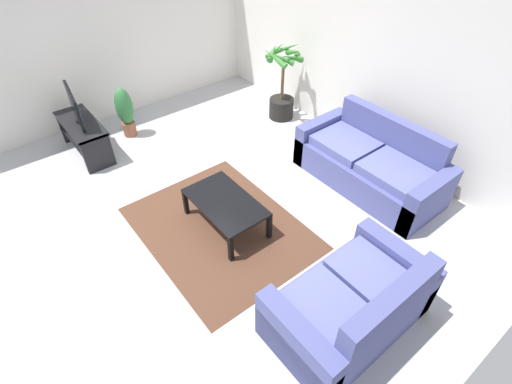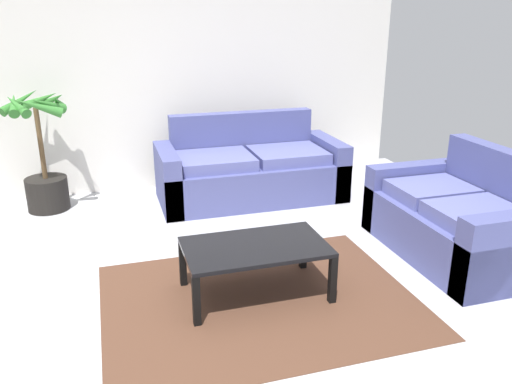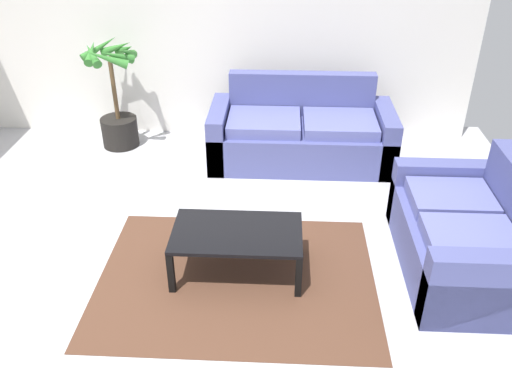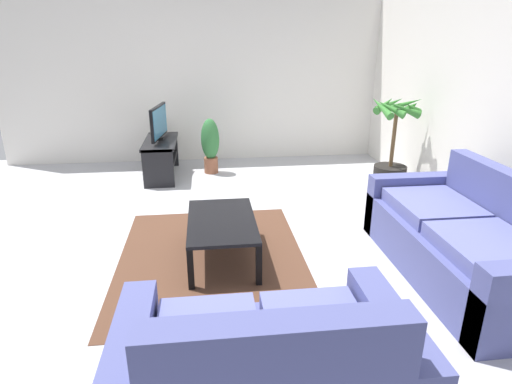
{
  "view_description": "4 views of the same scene",
  "coord_description": "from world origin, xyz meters",
  "px_view_note": "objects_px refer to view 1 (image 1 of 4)",
  "views": [
    {
      "loc": [
        3.29,
        -1.51,
        3.41
      ],
      "look_at": [
        0.61,
        0.62,
        0.45
      ],
      "focal_mm": 26.89,
      "sensor_mm": 36.0,
      "label": 1
    },
    {
      "loc": [
        -0.5,
        -2.92,
        1.96
      ],
      "look_at": [
        0.61,
        0.75,
        0.62
      ],
      "focal_mm": 36.1,
      "sensor_mm": 36.0,
      "label": 2
    },
    {
      "loc": [
        0.79,
        -3.14,
        2.8
      ],
      "look_at": [
        0.58,
        0.76,
        0.46
      ],
      "focal_mm": 37.54,
      "sensor_mm": 36.0,
      "label": 3
    },
    {
      "loc": [
        3.98,
        0.17,
        1.94
      ],
      "look_at": [
        0.14,
        0.63,
        0.52
      ],
      "focal_mm": 29.89,
      "sensor_mm": 36.0,
      "label": 4
    }
  ],
  "objects_px": {
    "tv_stand": "(84,133)",
    "potted_plant_small": "(125,111)",
    "couch_loveseat": "(351,306)",
    "tv": "(74,106)",
    "couch_main": "(370,165)",
    "potted_palm": "(282,90)",
    "coffee_table": "(225,204)"
  },
  "relations": [
    {
      "from": "potted_palm",
      "to": "couch_loveseat",
      "type": "bearing_deg",
      "value": -32.12
    },
    {
      "from": "coffee_table",
      "to": "potted_plant_small",
      "type": "distance_m",
      "value": 2.67
    },
    {
      "from": "tv_stand",
      "to": "coffee_table",
      "type": "xyz_separation_m",
      "value": [
        2.59,
        0.76,
        -0.0
      ]
    },
    {
      "from": "couch_loveseat",
      "to": "tv",
      "type": "xyz_separation_m",
      "value": [
        -4.41,
        -0.9,
        0.5
      ]
    },
    {
      "from": "tv",
      "to": "coffee_table",
      "type": "distance_m",
      "value": 2.73
    },
    {
      "from": "tv",
      "to": "potted_plant_small",
      "type": "bearing_deg",
      "value": 96.58
    },
    {
      "from": "coffee_table",
      "to": "tv",
      "type": "bearing_deg",
      "value": -163.61
    },
    {
      "from": "tv_stand",
      "to": "potted_palm",
      "type": "height_order",
      "value": "potted_palm"
    },
    {
      "from": "potted_palm",
      "to": "potted_plant_small",
      "type": "xyz_separation_m",
      "value": [
        -1.1,
        -2.32,
        -0.06
      ]
    },
    {
      "from": "couch_loveseat",
      "to": "coffee_table",
      "type": "height_order",
      "value": "couch_loveseat"
    },
    {
      "from": "couch_main",
      "to": "potted_palm",
      "type": "xyz_separation_m",
      "value": [
        -2.12,
        0.27,
        0.2
      ]
    },
    {
      "from": "couch_main",
      "to": "coffee_table",
      "type": "xyz_separation_m",
      "value": [
        -0.54,
        -2.01,
        0.04
      ]
    },
    {
      "from": "coffee_table",
      "to": "potted_plant_small",
      "type": "xyz_separation_m",
      "value": [
        -2.67,
        -0.05,
        0.1
      ]
    },
    {
      "from": "potted_plant_small",
      "to": "potted_palm",
      "type": "bearing_deg",
      "value": 64.76
    },
    {
      "from": "tv_stand",
      "to": "potted_plant_small",
      "type": "xyz_separation_m",
      "value": [
        -0.08,
        0.71,
        0.09
      ]
    },
    {
      "from": "coffee_table",
      "to": "potted_palm",
      "type": "distance_m",
      "value": 2.77
    },
    {
      "from": "couch_loveseat",
      "to": "potted_plant_small",
      "type": "bearing_deg",
      "value": -177.54
    },
    {
      "from": "tv_stand",
      "to": "tv",
      "type": "relative_size",
      "value": 1.38
    },
    {
      "from": "tv_stand",
      "to": "tv",
      "type": "bearing_deg",
      "value": 81.9
    },
    {
      "from": "potted_palm",
      "to": "tv",
      "type": "bearing_deg",
      "value": -108.46
    },
    {
      "from": "couch_main",
      "to": "couch_loveseat",
      "type": "xyz_separation_m",
      "value": [
        1.28,
        -1.86,
        -0.0
      ]
    },
    {
      "from": "couch_main",
      "to": "coffee_table",
      "type": "relative_size",
      "value": 1.95
    },
    {
      "from": "potted_palm",
      "to": "potted_plant_small",
      "type": "distance_m",
      "value": 2.57
    },
    {
      "from": "coffee_table",
      "to": "couch_loveseat",
      "type": "bearing_deg",
      "value": 4.51
    },
    {
      "from": "coffee_table",
      "to": "couch_main",
      "type": "bearing_deg",
      "value": 74.83
    },
    {
      "from": "couch_loveseat",
      "to": "potted_palm",
      "type": "relative_size",
      "value": 1.2
    },
    {
      "from": "couch_main",
      "to": "potted_palm",
      "type": "bearing_deg",
      "value": 172.85
    },
    {
      "from": "couch_loveseat",
      "to": "potted_plant_small",
      "type": "distance_m",
      "value": 4.5
    },
    {
      "from": "tv_stand",
      "to": "tv",
      "type": "xyz_separation_m",
      "value": [
        0.0,
        0.0,
        0.45
      ]
    },
    {
      "from": "couch_main",
      "to": "couch_loveseat",
      "type": "height_order",
      "value": "same"
    },
    {
      "from": "couch_main",
      "to": "potted_plant_small",
      "type": "xyz_separation_m",
      "value": [
        -3.21,
        -2.06,
        0.14
      ]
    },
    {
      "from": "tv",
      "to": "potted_plant_small",
      "type": "height_order",
      "value": "tv"
    }
  ]
}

